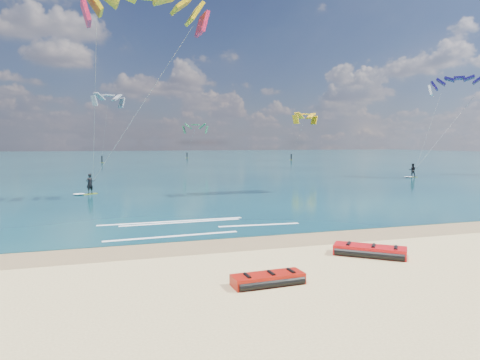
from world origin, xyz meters
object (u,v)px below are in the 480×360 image
at_px(packed_kite_mid, 370,256).
at_px(kitesurfer_far, 439,118).
at_px(packed_kite_left, 268,285).
at_px(kitesurfer_main, 117,90).

relative_size(packed_kite_mid, kitesurfer_far, 0.21).
relative_size(packed_kite_left, packed_kite_mid, 0.84).
height_order(packed_kite_left, kitesurfer_main, kitesurfer_main).
distance_m(packed_kite_mid, kitesurfer_main, 22.44).
bearing_deg(kitesurfer_far, packed_kite_left, -126.51).
xyz_separation_m(packed_kite_left, packed_kite_mid, (4.66, 1.85, 0.00)).
height_order(kitesurfer_main, kitesurfer_far, kitesurfer_main).
bearing_deg(packed_kite_left, packed_kite_mid, 19.09).
xyz_separation_m(packed_kite_left, kitesurfer_far, (32.48, 29.66, 6.96)).
xyz_separation_m(packed_kite_mid, kitesurfer_far, (27.82, 27.81, 6.96)).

